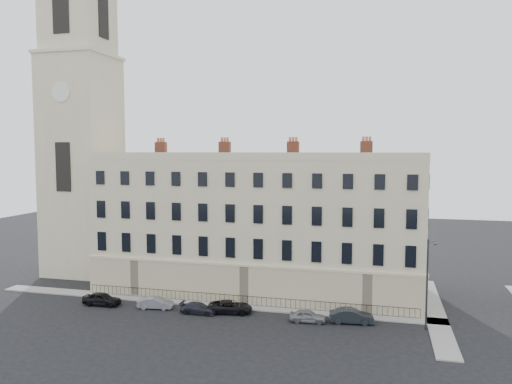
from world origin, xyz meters
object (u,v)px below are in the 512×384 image
car_d (230,307)px  streetlamp (428,280)px  car_c (199,308)px  car_f (351,316)px  car_e (308,316)px  car_a (102,299)px  car_b (156,303)px

car_d → streetlamp: (18.36, -0.25, 3.94)m
car_c → car_f: size_ratio=0.90×
car_d → car_e: car_d is taller
car_a → car_e: (21.41, 0.20, -0.09)m
car_a → car_e: car_a is taller
car_b → streetlamp: (26.11, 0.32, 3.96)m
car_f → car_d: bearing=82.8°
car_c → car_d: size_ratio=0.84×
car_b → streetlamp: streetlamp is taller
car_a → car_e: 21.41m
car_d → car_e: (7.80, -0.76, -0.03)m
streetlamp → car_a: bearing=-158.6°
car_c → streetlamp: (21.32, 0.70, 4.01)m
car_c → car_a: bearing=89.0°
car_b → car_f: car_f is taller
car_c → car_d: 3.11m
car_a → car_b: (5.86, 0.39, -0.09)m
car_e → car_a: bearing=86.2°
car_e → car_d: bearing=80.1°
car_c → car_e: (10.76, 0.19, 0.05)m
car_b → car_f: bearing=-96.2°
car_b → car_d: bearing=-93.6°
car_c → car_f: bearing=-87.4°
car_d → car_f: size_ratio=1.07×
streetlamp → car_f: bearing=-161.8°
car_a → streetlamp: bearing=-90.5°
car_c → car_d: bearing=-73.2°
car_d → car_c: bearing=98.1°
car_e → car_f: (3.98, 0.74, 0.10)m
car_d → car_b: bearing=84.4°
car_a → car_b: 5.88m
car_a → car_f: car_f is taller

